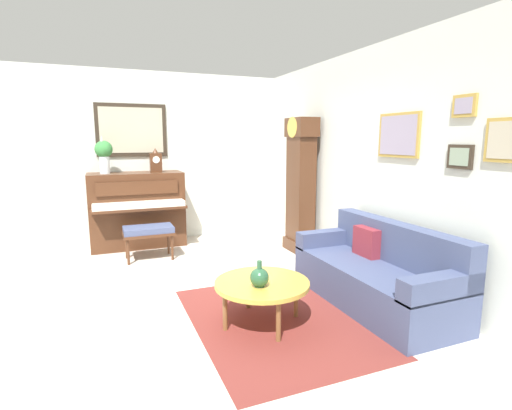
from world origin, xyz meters
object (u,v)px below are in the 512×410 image
Objects in this scene: couch at (377,274)px; green_jug at (259,277)px; mantel_clock at (156,161)px; piano at (137,209)px; piano_bench at (149,232)px; coffee_table at (262,284)px; flower_vase at (104,153)px; grandfather_clock at (301,189)px.

couch is 7.92× the size of green_jug.
couch is 5.00× the size of mantel_clock.
piano is 2.06× the size of piano_bench.
piano is 1.64× the size of coffee_table.
coffee_table is 3.67× the size of green_jug.
piano is at bearing -167.73° from green_jug.
mantel_clock is (-0.79, 0.25, 0.95)m from piano_bench.
mantel_clock is 0.66× the size of flower_vase.
piano_bench is 3.18m from couch.
piano is 0.71× the size of grandfather_clock.
piano_bench is at bearing -163.40° from coffee_table.
green_jug reaches higher than coffee_table.
grandfather_clock reaches higher than flower_vase.
piano is 3.87m from couch.
piano is at bearing -174.99° from piano_bench.
mantel_clock reaches higher than piano_bench.
piano_bench is at bearing 33.17° from flower_vase.
piano reaches higher than couch.
green_jug is (3.33, 0.41, -0.86)m from mantel_clock.
green_jug is at bearing -33.28° from coffee_table.
flower_vase is at bearing -146.83° from piano_bench.
coffee_table is (3.22, 0.80, -0.22)m from piano.
piano is at bearing -147.17° from couch.
piano_bench is 2.54m from coffee_table.
mantel_clock is at bearing -173.05° from green_jug.
piano is 0.82m from mantel_clock.
green_jug is (0.09, -1.37, 0.19)m from couch.
coffee_table is 0.17m from green_jug.
piano is at bearing -90.35° from mantel_clock.
piano is 3.41m from green_jug.
grandfather_clock is 2.31× the size of coffee_table.
couch is 3.84m from mantel_clock.
piano reaches higher than coffee_table.
piano_bench is 2.33m from grandfather_clock.
grandfather_clock is 2.59m from coffee_table.
piano_bench is 1.21× the size of flower_vase.
piano_bench is at bearing -165.55° from green_jug.
couch is at bearing 38.05° from flower_vase.
coffee_table is at bearing -36.40° from grandfather_clock.
flower_vase is (0.00, -0.45, 0.90)m from piano.
green_jug is (2.54, 0.66, 0.09)m from piano_bench.
piano is 1.00m from flower_vase.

